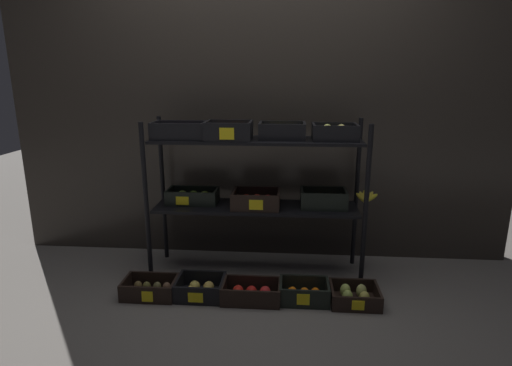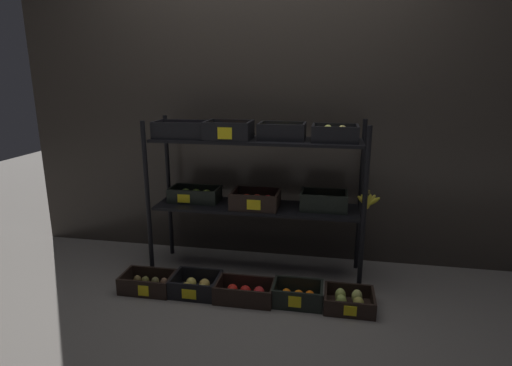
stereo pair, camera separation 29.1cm
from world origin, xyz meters
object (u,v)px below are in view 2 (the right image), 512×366
Objects in this scene: crate_ground_tangerine at (298,296)px; crate_ground_pear at (349,301)px; display_rack at (257,171)px; crate_ground_kiwi at (148,284)px; crate_ground_apple_red at (245,293)px; crate_ground_apple_gold at (196,286)px.

crate_ground_tangerine is 0.32m from crate_ground_pear.
crate_ground_kiwi is (-0.68, -0.40, -0.72)m from display_rack.
crate_ground_kiwi is 0.67m from crate_ground_apple_red.
crate_ground_kiwi reaches higher than crate_ground_pear.
display_rack is 4.62× the size of crate_ground_kiwi.
crate_ground_kiwi is at bearing -179.24° from crate_ground_pear.
crate_ground_kiwi is at bearing -149.14° from display_rack.
crate_ground_kiwi is 1.10× the size of crate_ground_tangerine.
display_rack is 5.08× the size of crate_ground_tangerine.
display_rack is 5.17× the size of crate_ground_apple_gold.
crate_ground_apple_gold is 1.00m from crate_ground_pear.
crate_ground_tangerine is 1.03× the size of crate_ground_pear.
crate_ground_kiwi is at bearing 179.61° from crate_ground_apple_red.
display_rack is at bearing 30.86° from crate_ground_kiwi.
display_rack reaches higher than crate_ground_pear.
display_rack is 1.05m from crate_ground_pear.
display_rack is 5.21× the size of crate_ground_pear.
crate_ground_kiwi is at bearing -175.91° from crate_ground_apple_gold.
crate_ground_apple_red is at bearing -4.73° from crate_ground_apple_gold.
crate_ground_apple_gold is 0.34m from crate_ground_apple_red.
crate_ground_apple_gold is (-0.35, -0.38, -0.72)m from display_rack.
crate_ground_tangerine is at bearing -0.49° from crate_ground_apple_gold.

